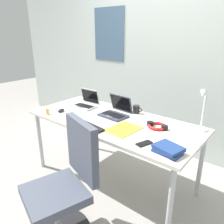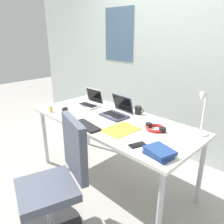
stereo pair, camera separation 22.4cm
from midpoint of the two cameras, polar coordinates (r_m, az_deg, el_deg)
name	(u,v)px [view 1 (the left image)]	position (r m, az deg, el deg)	size (l,w,h in m)	color
ground_plane	(112,179)	(2.64, -2.54, -17.04)	(12.00, 12.00, 0.00)	gray
wall_back	(165,55)	(3.03, 11.39, 14.17)	(6.00, 0.13, 2.60)	#B2BCB7
desk	(112,124)	(2.29, -2.80, -3.27)	(1.80, 0.80, 0.74)	silver
desk_lamp	(203,111)	(2.04, 19.53, 0.27)	(0.12, 0.18, 0.40)	white
laptop_mid_desk	(86,103)	(2.67, -9.13, 2.20)	(0.28, 0.24, 0.20)	#B7BABC
laptop_by_keyboard	(116,112)	(2.35, -1.78, 0.02)	(0.30, 0.27, 0.21)	#33384C
external_keyboard	(89,127)	(2.10, -9.14, -3.82)	(0.33, 0.12, 0.02)	black
computer_mouse	(61,110)	(2.57, -15.49, 0.37)	(0.06, 0.10, 0.03)	black
cell_phone	(144,143)	(1.79, 4.77, -8.20)	(0.06, 0.14, 0.01)	black
headphones	(157,126)	(2.09, 8.62, -3.67)	(0.21, 0.18, 0.04)	red
pill_bottle	(48,111)	(2.52, -18.81, 0.26)	(0.04, 0.04, 0.08)	gold
book_stack	(168,149)	(1.68, 10.55, -9.58)	(0.23, 0.20, 0.05)	navy
paper_folder_far_corner	(124,129)	(2.03, -0.13, -4.51)	(0.23, 0.31, 0.01)	gold
coffee_mug	(136,109)	(2.43, 3.69, 0.64)	(0.11, 0.08, 0.09)	black
office_chair	(65,192)	(1.91, -15.68, -19.43)	(0.56, 0.60, 0.97)	black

